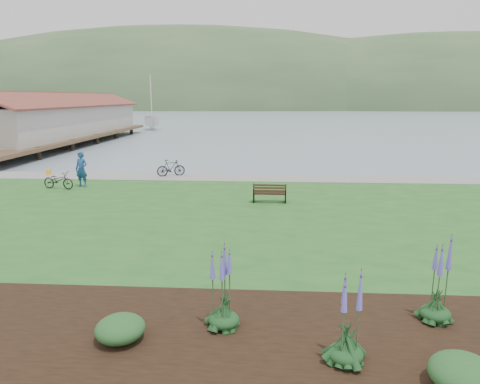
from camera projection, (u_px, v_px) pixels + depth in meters
The scene contains 17 objects.
ground at pixel (223, 218), 17.73m from camera, with size 600.00×600.00×0.00m, color gray.
lawn at pixel (217, 228), 15.73m from camera, with size 34.00×20.00×0.40m, color #245B20.
shoreline_path at pixel (235, 178), 24.36m from camera, with size 34.00×2.20×0.03m, color gray.
garden_bed at pixel (330, 345), 7.90m from camera, with size 24.00×4.40×0.04m, color black.
far_hillside at pixel (310, 109), 182.12m from camera, with size 580.00×80.00×38.00m, color #395831, non-canonical shape.
pier_pavilion at pixel (61, 119), 45.19m from camera, with size 8.00×36.00×5.40m.
park_bench at pixel (270, 193), 18.58m from camera, with size 1.44×0.61×0.88m.
person at pixel (81, 166), 21.79m from camera, with size 0.77×0.53×2.11m, color navy.
bicycle_a at pixel (58, 180), 21.39m from camera, with size 1.67×0.58×0.87m, color black.
bicycle_b at pixel (171, 168), 24.78m from camera, with size 1.62×0.47×0.98m, color black.
sailboat at pixel (153, 130), 65.82m from camera, with size 9.94×10.12×26.20m, color silver.
pannier at pixel (49, 172), 25.30m from camera, with size 0.20×0.30×0.33m, color gold.
echium_0 at pixel (347, 328), 7.25m from camera, with size 0.62×0.62×1.74m.
echium_1 at pixel (438, 287), 8.60m from camera, with size 0.62×0.62×1.96m.
echium_4 at pixel (224, 290), 8.33m from camera, with size 0.62×0.62×1.99m.
shrub_0 at pixel (120, 329), 7.99m from camera, with size 0.93×0.93×0.47m, color #1E4C21.
shrub_1 at pixel (464, 374), 6.62m from camera, with size 1.08×1.08×0.54m, color #1E4C21.
Camera 1 is at (1.78, -16.99, 4.91)m, focal length 32.00 mm.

